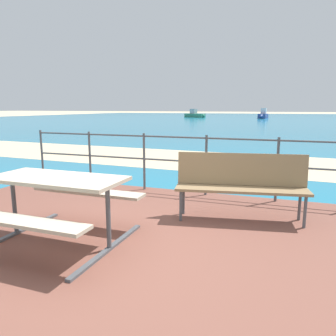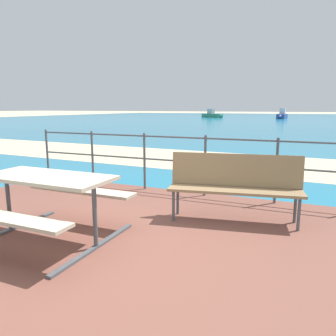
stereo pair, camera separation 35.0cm
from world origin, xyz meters
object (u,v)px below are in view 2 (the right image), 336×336
object	(u,v)px
boat_near	(212,115)
boat_far	(282,115)
picnic_table	(48,192)
park_bench	(235,181)

from	to	relation	value
boat_near	boat_far	world-z (taller)	boat_far
picnic_table	boat_far	distance (m)	46.50
park_bench	boat_near	size ratio (longest dim) A/B	0.45
picnic_table	park_bench	world-z (taller)	park_bench
picnic_table	boat_near	distance (m)	49.08
park_bench	boat_far	xyz separation A→B (m)	(-2.67, 44.98, -0.14)
park_bench	boat_far	world-z (taller)	boat_far
park_bench	boat_far	size ratio (longest dim) A/B	0.49
park_bench	boat_near	distance (m)	48.08
park_bench	boat_far	distance (m)	45.06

